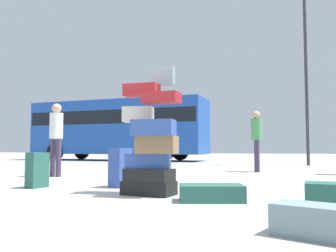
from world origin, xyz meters
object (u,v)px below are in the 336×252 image
Objects in this scene: suitcase_navy_right_side at (141,174)px; person_bearded_onlooker at (257,135)px; suitcase_teal_foreground_near at (211,193)px; suitcase_teal_white_trunk at (37,170)px; suitcase_slate_left_side at (329,222)px; person_passerby_in_red at (56,133)px; lamp_post at (305,46)px; suitcase_navy_upright_blue at (120,168)px; parked_bus at (118,126)px; suitcase_tower at (151,143)px.

suitcase_navy_right_side is 0.31× the size of person_bearded_onlooker.
suitcase_teal_foreground_near is 3.02m from suitcase_navy_right_side.
suitcase_teal_white_trunk is 0.34× the size of person_bearded_onlooker.
suitcase_slate_left_side is at bearing -70.25° from suitcase_teal_foreground_near.
lamp_post is at bearing 70.35° from person_passerby_in_red.
lamp_post reaches higher than suitcase_teal_white_trunk.
suitcase_navy_upright_blue is 0.84× the size of suitcase_teal_foreground_near.
suitcase_teal_foreground_near is 0.08× the size of parked_bus.
suitcase_navy_right_side is at bearing 110.29° from suitcase_navy_upright_blue.
suitcase_slate_left_side is at bearing -93.45° from lamp_post.
suitcase_teal_white_trunk is (-2.09, 0.26, -0.43)m from suitcase_tower.
person_bearded_onlooker is 5.79m from lamp_post.
person_passerby_in_red is (-2.37, 1.53, 0.68)m from suitcase_navy_upright_blue.
suitcase_navy_upright_blue is 1.25× the size of suitcase_navy_right_side.
suitcase_navy_right_side is 3.98m from person_bearded_onlooker.
suitcase_teal_white_trunk is at bearing -143.30° from suitcase_navy_right_side.
suitcase_teal_white_trunk is at bearing -117.32° from lamp_post.
person_bearded_onlooker reaches higher than suitcase_teal_white_trunk.
suitcase_tower reaches higher than suitcase_navy_right_side.
suitcase_tower reaches higher than person_bearded_onlooker.
parked_bus reaches higher than suitcase_navy_right_side.
suitcase_teal_white_trunk reaches higher than suitcase_teal_foreground_near.
person_passerby_in_red is at bearing -64.69° from person_bearded_onlooker.
parked_bus is at bearing 127.72° from person_passerby_in_red.
suitcase_navy_upright_blue is at bearing -61.90° from parked_bus.
parked_bus is (-5.60, 10.45, 1.71)m from suitcase_navy_right_side.
person_bearded_onlooker is (3.20, 5.06, 0.72)m from suitcase_teal_white_trunk.
suitcase_navy_right_side is (-0.15, 1.29, -0.20)m from suitcase_navy_upright_blue.
suitcase_teal_foreground_near is 11.02m from lamp_post.
lamp_post is at bearing 81.83° from suitcase_navy_upright_blue.
person_bearded_onlooker is at bearing 80.79° from suitcase_navy_upright_blue.
suitcase_teal_foreground_near is at bearing -72.80° from suitcase_navy_right_side.
parked_bus is at bearing 129.84° from suitcase_navy_upright_blue.
suitcase_tower is 5.45m from person_bearded_onlooker.
suitcase_slate_left_side is 0.46× the size of person_bearded_onlooker.
person_bearded_onlooker is 10.55m from parked_bus.
person_bearded_onlooker is 0.23× the size of lamp_post.
person_passerby_in_red is at bearing 128.87° from suitcase_teal_white_trunk.
suitcase_tower is 3.52× the size of suitcase_navy_right_side.
suitcase_teal_white_trunk is 0.06× the size of parked_bus.
person_bearded_onlooker is (0.20, 5.64, 0.90)m from suitcase_teal_foreground_near.
suitcase_slate_left_side is at bearing -56.95° from parked_bus.
person_passerby_in_red is 0.17× the size of parked_bus.
suitcase_teal_foreground_near is 0.11× the size of lamp_post.
suitcase_slate_left_side is 1.34× the size of suitcase_teal_white_trunk.
lamp_post is (0.69, 11.40, 4.45)m from suitcase_slate_left_side.
suitcase_navy_upright_blue is 2.05m from suitcase_teal_foreground_near.
lamp_post is (4.82, 9.33, 4.28)m from suitcase_teal_white_trunk.
person_bearded_onlooker is at bearing -41.03° from parked_bus.
suitcase_teal_foreground_near is at bearing -57.71° from parked_bus.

